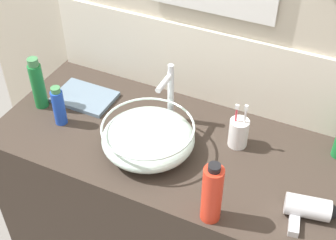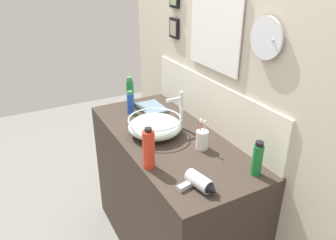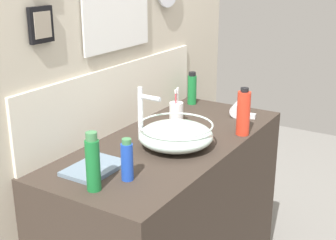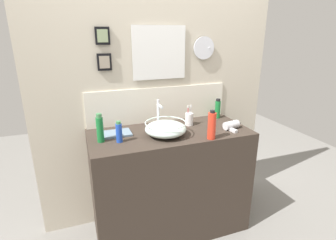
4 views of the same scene
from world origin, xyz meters
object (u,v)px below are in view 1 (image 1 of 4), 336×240
(glass_bowl_sink, at_px, (148,137))
(shampoo_bottle, at_px, (212,194))
(spray_bottle, at_px, (59,106))
(faucet, at_px, (169,91))
(hand_towel, at_px, (85,97))
(hair_drier, at_px, (312,209))
(soap_dispenser, at_px, (38,84))
(toothbrush_cup, at_px, (239,132))

(glass_bowl_sink, height_order, shampoo_bottle, shampoo_bottle)
(spray_bottle, distance_m, shampoo_bottle, 0.68)
(faucet, distance_m, spray_bottle, 0.41)
(glass_bowl_sink, bearing_deg, shampoo_bottle, -30.98)
(glass_bowl_sink, xyz_separation_m, shampoo_bottle, (0.30, -0.18, 0.05))
(faucet, xyz_separation_m, hand_towel, (-0.36, -0.02, -0.13))
(hand_towel, bearing_deg, hair_drier, -12.01)
(soap_dispenser, height_order, spray_bottle, soap_dispenser)
(faucet, xyz_separation_m, shampoo_bottle, (0.30, -0.35, -0.03))
(shampoo_bottle, bearing_deg, toothbrush_cup, 94.92)
(hair_drier, bearing_deg, toothbrush_cup, 145.53)
(spray_bottle, xyz_separation_m, hand_towel, (0.00, 0.16, -0.07))
(hair_drier, distance_m, toothbrush_cup, 0.37)
(hair_drier, xyz_separation_m, spray_bottle, (-0.93, 0.04, 0.04))
(toothbrush_cup, xyz_separation_m, soap_dispenser, (-0.76, -0.11, 0.05))
(glass_bowl_sink, xyz_separation_m, toothbrush_cup, (0.27, 0.16, -0.00))
(hair_drier, xyz_separation_m, toothbrush_cup, (-0.30, 0.21, 0.02))
(hand_towel, bearing_deg, shampoo_bottle, -26.48)
(toothbrush_cup, height_order, shampoo_bottle, shampoo_bottle)
(glass_bowl_sink, distance_m, soap_dispenser, 0.49)
(glass_bowl_sink, xyz_separation_m, soap_dispenser, (-0.49, 0.04, 0.05))
(toothbrush_cup, relative_size, spray_bottle, 1.12)
(hair_drier, height_order, shampoo_bottle, shampoo_bottle)
(spray_bottle, bearing_deg, faucet, 26.31)
(soap_dispenser, height_order, shampoo_bottle, shampoo_bottle)
(spray_bottle, relative_size, hand_towel, 0.69)
(spray_bottle, distance_m, hand_towel, 0.17)
(faucet, distance_m, toothbrush_cup, 0.28)
(glass_bowl_sink, bearing_deg, hand_towel, 157.56)
(hair_drier, distance_m, spray_bottle, 0.93)
(faucet, distance_m, soap_dispenser, 0.50)
(hair_drier, xyz_separation_m, shampoo_bottle, (-0.27, -0.13, 0.07))
(soap_dispenser, distance_m, hand_towel, 0.19)
(faucet, relative_size, spray_bottle, 1.52)
(soap_dispenser, bearing_deg, hair_drier, -4.98)
(soap_dispenser, relative_size, hand_towel, 0.93)
(hand_towel, bearing_deg, faucet, 3.28)
(glass_bowl_sink, bearing_deg, toothbrush_cup, 30.20)
(hair_drier, relative_size, shampoo_bottle, 0.83)
(toothbrush_cup, height_order, spray_bottle, toothbrush_cup)
(hair_drier, bearing_deg, shampoo_bottle, -154.52)
(glass_bowl_sink, xyz_separation_m, hand_towel, (-0.36, 0.15, -0.05))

